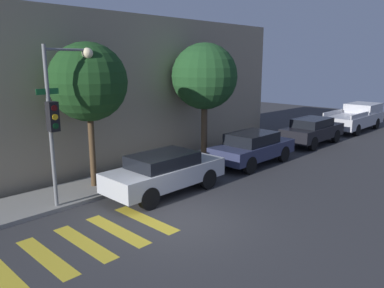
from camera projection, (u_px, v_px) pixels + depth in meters
The scene contains 11 objects.
ground_plane at pixel (176, 222), 11.12m from camera, with size 60.00×60.00×0.00m, color #333335.
sidewalk at pixel (97, 187), 14.03m from camera, with size 26.00×2.21×0.14m, color gray.
building_row at pixel (37, 92), 16.38m from camera, with size 26.00×6.00×6.68m, color gray.
crosswalk at pixel (84, 243), 9.85m from camera, with size 4.59×2.60×0.00m.
traffic_light_pole at pixel (60, 104), 11.50m from camera, with size 1.96×0.56×5.18m.
sedan_near_corner at pixel (165, 172), 13.40m from camera, with size 4.58×1.78×1.49m.
sedan_middle at pixel (253, 147), 17.21m from camera, with size 4.41×1.84×1.49m.
sedan_far_end at pixel (312, 130), 21.33m from camera, with size 4.58×1.76×1.52m.
pickup_truck at pixel (356, 117), 25.83m from camera, with size 5.75×2.05×1.74m.
tree_near_corner at pixel (88, 82), 13.16m from camera, with size 2.78×2.78×5.36m.
tree_midblock at pixel (205, 77), 17.44m from camera, with size 3.09×3.09×5.53m.
Camera 1 is at (-7.11, -7.54, 4.69)m, focal length 35.00 mm.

